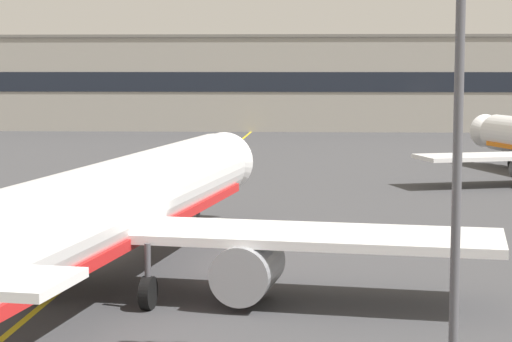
{
  "coord_description": "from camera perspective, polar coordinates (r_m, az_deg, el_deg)",
  "views": [
    {
      "loc": [
        9.8,
        -23.1,
        9.31
      ],
      "look_at": [
        7.98,
        12.91,
        5.38
      ],
      "focal_mm": 67.41,
      "sensor_mm": 36.0,
      "label": 1
    }
  ],
  "objects": [
    {
      "name": "taxiway_centreline",
      "position": [
        54.79,
        -7.46,
        -3.61
      ],
      "size": [
        4.91,
        179.95,
        0.01
      ],
      "primitive_type": "cube",
      "rotation": [
        0.0,
        0.0,
        -0.03
      ],
      "color": "yellow",
      "rests_on": "ground"
    },
    {
      "name": "airliner_foreground",
      "position": [
        39.49,
        -9.2,
        -2.51
      ],
      "size": [
        32.36,
        41.38,
        11.65
      ],
      "color": "white",
      "rests_on": "ground"
    },
    {
      "name": "apron_lamp_post",
      "position": [
        28.25,
        11.88,
        1.68
      ],
      "size": [
        2.24,
        0.9,
        13.66
      ],
      "color": "#515156",
      "rests_on": "ground"
    },
    {
      "name": "safety_cone_by_nose_gear",
      "position": [
        55.62,
        -3.67,
        -3.16
      ],
      "size": [
        0.44,
        0.44,
        0.55
      ],
      "color": "orange",
      "rests_on": "ground"
    },
    {
      "name": "terminal_building",
      "position": [
        142.98,
        2.06,
        5.26
      ],
      "size": [
        112.45,
        12.4,
        13.86
      ],
      "color": "#9E998E",
      "rests_on": "ground"
    }
  ]
}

